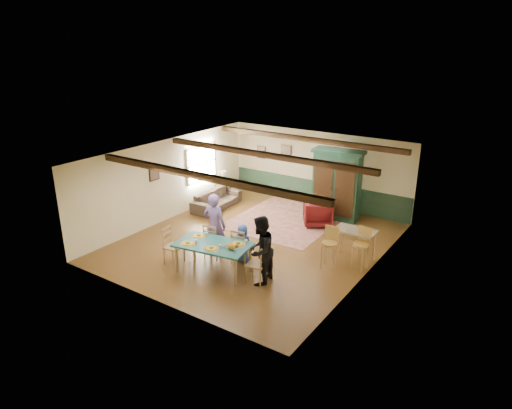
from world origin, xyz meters
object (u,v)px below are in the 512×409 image
Objects in this scene: cat at (231,246)px; armchair at (318,213)px; dining_chair_end_right at (256,263)px; dining_chair_far_left at (214,240)px; end_table at (223,192)px; armoire at (337,185)px; dining_table at (213,258)px; dining_chair_end_left at (174,246)px; person_man at (215,225)px; person_woman at (260,251)px; person_child at (243,243)px; sofa at (217,199)px; counter_table at (354,245)px; bar_stool_left at (329,248)px; table_lamp at (223,178)px; dining_chair_far_right at (241,246)px; bar_stool_right at (360,249)px.

cat reaches higher than armchair.
dining_chair_far_left is at bearing -114.92° from dining_chair_end_right.
armoire is at bearing 7.38° from end_table.
dining_table is 1.89× the size of dining_chair_far_left.
dining_chair_end_left is 1.24m from person_man.
dining_table is at bearing -90.00° from person_woman.
person_man is 4.79× the size of cat.
sofa is at bearing -51.39° from person_child.
bar_stool_left reaches higher than counter_table.
cat is at bearing -140.55° from sofa.
table_lamp is (-4.56, 4.52, 0.34)m from dining_chair_end_right.
armchair is 4.18m from table_lamp.
dining_chair_far_right is at bearing -130.27° from person_woman.
bar_stool_left is (-0.38, -0.77, 0.12)m from counter_table.
armoire reaches higher than cat.
dining_chair_end_left is 1.85m from cat.
dining_table is at bearing -136.16° from counter_table.
armoire is 3.70m from bar_stool_right.
person_man is at bearing -117.30° from dining_chair_end_right.
person_man is 3.18× the size of end_table.
bar_stool_left is at bearing -26.31° from end_table.
dining_chair_far_right is at bearing 50.01° from armchair.
person_man is at bearing 125.95° from dining_table.
counter_table is (5.74, -1.19, 0.14)m from sofa.
dining_chair_far_right reaches higher than end_table.
bar_stool_right is at bearing -163.26° from person_child.
dining_chair_end_right is 0.55× the size of person_man.
person_woman is at bearing -133.58° from sofa.
table_lamp is at bearing -178.31° from armoire.
end_table is at bearing -64.53° from dining_chair_far_left.
cat is at bearing -80.54° from dining_chair_end_right.
bar_stool_right is (3.65, 1.52, -0.35)m from person_man.
dining_chair_far_left is 1.09× the size of armchair.
bar_stool_right is (3.09, 2.29, 0.17)m from dining_table.
dining_table is at bearing 60.95° from dining_chair_far_right.
person_man reaches higher than bar_stool_right.
dining_chair_end_left is at bearing 27.30° from person_child.
dining_table is 5.00× the size of cat.
person_woman is at bearing -43.97° from table_lamp.
dining_chair_far_left is 4.90m from armoire.
dining_chair_end_left is 5.03m from armchair.
dining_chair_far_right is 1.91× the size of table_lamp.
person_child is at bearing 49.60° from armchair.
dining_chair_far_right is 4.45m from sofa.
armoire reaches higher than dining_chair_end_right.
cat is at bearing 139.20° from dining_chair_far_left.
dining_table is 3.62× the size of table_lamp.
person_woman reaches higher than counter_table.
bar_stool_right is (2.30, -2.13, 0.15)m from armchair.
dining_chair_far_left is 0.89× the size of bar_stool_right.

